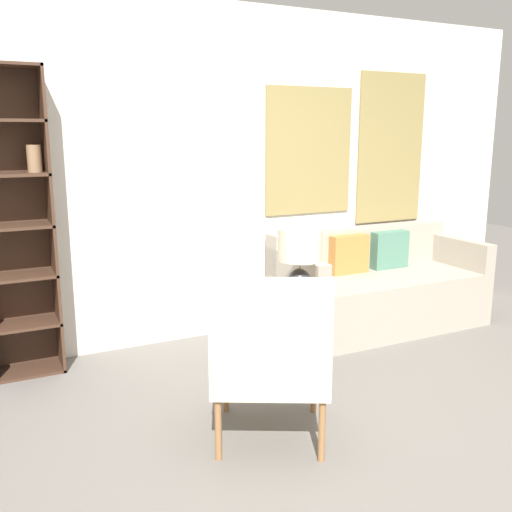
{
  "coord_description": "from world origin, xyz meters",
  "views": [
    {
      "loc": [
        -1.71,
        -2.33,
        1.69
      ],
      "look_at": [
        -0.09,
        0.94,
        0.9
      ],
      "focal_mm": 40.0,
      "sensor_mm": 36.0,
      "label": 1
    }
  ],
  "objects": [
    {
      "name": "side_table",
      "position": [
        0.24,
        0.99,
        0.5
      ],
      "size": [
        0.46,
        0.46,
        0.58
      ],
      "color": "brown",
      "rests_on": "ground_plane"
    },
    {
      "name": "couch",
      "position": [
        1.42,
        1.58,
        0.33
      ],
      "size": [
        1.84,
        0.85,
        0.84
      ],
      "color": "#9E9384",
      "rests_on": "ground_plane"
    },
    {
      "name": "ground_plane",
      "position": [
        0.0,
        0.0,
        0.0
      ],
      "size": [
        14.0,
        14.0,
        0.0
      ],
      "primitive_type": "plane",
      "color": "#66605B"
    },
    {
      "name": "wall_back",
      "position": [
        0.05,
        2.03,
        1.36
      ],
      "size": [
        6.4,
        0.08,
        2.7
      ],
      "color": "silver",
      "rests_on": "ground_plane"
    },
    {
      "name": "table_lamp",
      "position": [
        0.27,
        0.99,
        0.88
      ],
      "size": [
        0.3,
        0.3,
        0.47
      ],
      "color": "#2D2D33",
      "rests_on": "side_table"
    },
    {
      "name": "armchair",
      "position": [
        -0.38,
        0.19,
        0.54
      ],
      "size": [
        0.84,
        0.84,
        0.98
      ],
      "color": "olive",
      "rests_on": "ground_plane"
    }
  ]
}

